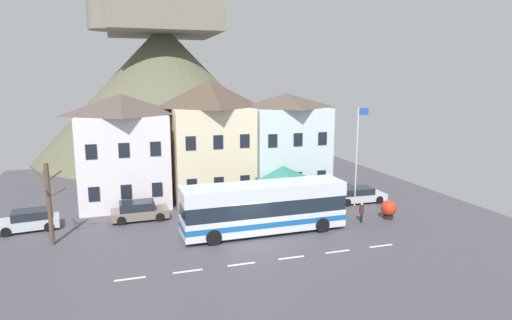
# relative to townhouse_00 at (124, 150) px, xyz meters

# --- Properties ---
(ground_plane) EXTENTS (40.00, 60.00, 0.07)m
(ground_plane) POSITION_rel_townhouse_00_xyz_m (7.28, -11.73, -4.56)
(ground_plane) COLOR #4A4851
(townhouse_00) EXTENTS (6.91, 5.52, 9.06)m
(townhouse_00) POSITION_rel_townhouse_00_xyz_m (0.00, 0.00, 0.00)
(townhouse_00) COLOR silver
(townhouse_00) RESTS_ON ground_plane
(townhouse_01) EXTENTS (6.59, 6.24, 10.18)m
(townhouse_01) POSITION_rel_townhouse_00_xyz_m (7.20, 0.36, 0.56)
(townhouse_01) COLOR beige
(townhouse_01) RESTS_ON ground_plane
(townhouse_02) EXTENTS (6.80, 5.57, 8.95)m
(townhouse_02) POSITION_rel_townhouse_00_xyz_m (14.07, 0.03, -0.05)
(townhouse_02) COLOR silver
(townhouse_02) RESTS_ON ground_plane
(hilltop_castle) EXTENTS (33.33, 33.33, 24.46)m
(hilltop_castle) POSITION_rel_townhouse_00_xyz_m (5.92, 23.80, 4.82)
(hilltop_castle) COLOR #606047
(hilltop_castle) RESTS_ON ground_plane
(transit_bus) EXTENTS (11.09, 2.86, 3.35)m
(transit_bus) POSITION_rel_townhouse_00_xyz_m (8.66, -9.76, -2.83)
(transit_bus) COLOR silver
(transit_bus) RESTS_ON ground_plane
(bus_shelter) EXTENTS (3.60, 3.60, 3.59)m
(bus_shelter) POSITION_rel_townhouse_00_xyz_m (11.67, -5.49, -1.56)
(bus_shelter) COLOR #473D33
(bus_shelter) RESTS_ON ground_plane
(parked_car_00) EXTENTS (4.09, 1.99, 1.37)m
(parked_car_00) POSITION_rel_townhouse_00_xyz_m (0.79, -4.44, -3.86)
(parked_car_00) COLOR slate
(parked_car_00) RESTS_ON ground_plane
(parked_car_01) EXTENTS (4.09, 2.30, 1.38)m
(parked_car_01) POSITION_rel_townhouse_00_xyz_m (-6.50, -4.43, -3.86)
(parked_car_01) COLOR silver
(parked_car_01) RESTS_ON ground_plane
(parked_car_02) EXTENTS (4.53, 2.02, 1.26)m
(parked_car_02) POSITION_rel_townhouse_00_xyz_m (18.51, -5.20, -3.90)
(parked_car_02) COLOR silver
(parked_car_02) RESTS_ON ground_plane
(parked_car_03) EXTENTS (4.37, 2.19, 1.34)m
(parked_car_03) POSITION_rel_townhouse_00_xyz_m (13.94, -4.51, -3.87)
(parked_car_03) COLOR black
(parked_car_03) RESTS_ON ground_plane
(pedestrian_00) EXTENTS (0.34, 0.34, 1.45)m
(pedestrian_00) POSITION_rel_townhouse_00_xyz_m (16.05, -9.90, -3.68)
(pedestrian_00) COLOR black
(pedestrian_00) RESTS_ON ground_plane
(pedestrian_01) EXTENTS (0.32, 0.39, 1.52)m
(pedestrian_01) POSITION_rel_townhouse_00_xyz_m (15.27, -8.27, -3.74)
(pedestrian_01) COLOR black
(pedestrian_01) RESTS_ON ground_plane
(public_bench) EXTENTS (1.54, 0.48, 0.87)m
(public_bench) POSITION_rel_townhouse_00_xyz_m (10.75, -3.39, -4.06)
(public_bench) COLOR brown
(public_bench) RESTS_ON ground_plane
(flagpole) EXTENTS (0.95, 0.10, 8.02)m
(flagpole) POSITION_rel_townhouse_00_xyz_m (17.77, -6.13, 0.06)
(flagpole) COLOR silver
(flagpole) RESTS_ON ground_plane
(harbour_buoy) EXTENTS (1.15, 1.15, 1.40)m
(harbour_buoy) POSITION_rel_townhouse_00_xyz_m (18.38, -9.80, -3.75)
(harbour_buoy) COLOR black
(harbour_buoy) RESTS_ON ground_plane
(bare_tree_00) EXTENTS (2.09, 1.47, 5.18)m
(bare_tree_00) POSITION_rel_townhouse_00_xyz_m (-4.63, -7.90, -1.78)
(bare_tree_00) COLOR brown
(bare_tree_00) RESTS_ON ground_plane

